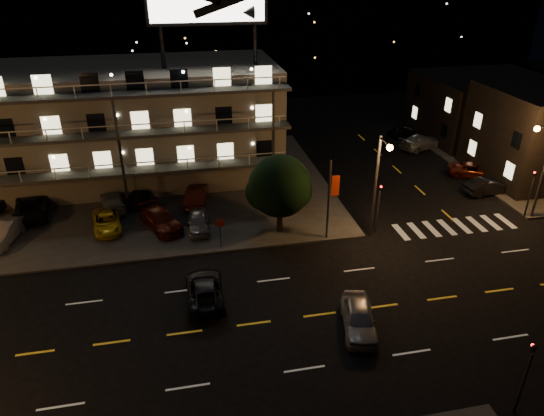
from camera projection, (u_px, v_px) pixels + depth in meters
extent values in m
plane|color=black|center=(287.00, 319.00, 28.65)|extent=(140.00, 140.00, 0.00)
cube|color=#343432|center=(86.00, 194.00, 43.57)|extent=(44.00, 24.00, 0.15)
cube|color=#343432|center=(520.00, 159.00, 51.29)|extent=(16.00, 24.00, 0.15)
cube|color=gray|center=(127.00, 125.00, 45.49)|extent=(28.00, 12.00, 10.00)
cube|color=gray|center=(119.00, 68.00, 43.07)|extent=(28.00, 12.00, 0.50)
cube|color=#343432|center=(125.00, 172.00, 40.33)|extent=(28.00, 1.80, 0.25)
cube|color=#343432|center=(119.00, 135.00, 38.86)|extent=(28.00, 1.80, 0.25)
cube|color=#343432|center=(113.00, 96.00, 37.39)|extent=(28.00, 1.80, 0.25)
cylinder|color=black|center=(162.00, 47.00, 41.11)|extent=(0.36, 0.36, 3.50)
cylinder|color=black|center=(255.00, 44.00, 42.52)|extent=(0.36, 0.36, 3.50)
cube|color=black|center=(483.00, 107.00, 56.68)|extent=(14.00, 12.00, 7.00)
cube|color=black|center=(198.00, 3.00, 84.07)|extent=(120.00, 20.00, 24.00)
cylinder|color=#2D2D30|center=(375.00, 188.00, 35.53)|extent=(0.20, 0.20, 8.00)
cylinder|color=#2D2D30|center=(385.00, 142.00, 33.08)|extent=(0.12, 1.80, 0.12)
sphere|color=orange|center=(390.00, 148.00, 32.43)|extent=(0.44, 0.44, 0.44)
cylinder|color=#2D2D30|center=(543.00, 173.00, 37.99)|extent=(0.20, 0.20, 8.00)
sphere|color=orange|center=(537.00, 129.00, 36.00)|extent=(0.44, 0.44, 0.44)
cylinder|color=#2D2D30|center=(378.00, 212.00, 36.80)|extent=(0.14, 0.14, 3.60)
imported|color=black|center=(381.00, 185.00, 35.74)|extent=(0.20, 0.16, 1.00)
sphere|color=#FF0C0C|center=(381.00, 187.00, 35.68)|extent=(0.14, 0.14, 0.14)
cylinder|color=#2D2D30|center=(522.00, 384.00, 22.00)|extent=(0.14, 0.14, 3.60)
imported|color=black|center=(535.00, 345.00, 20.94)|extent=(0.20, 0.16, 1.00)
sphere|color=#FF0C0C|center=(533.00, 345.00, 21.09)|extent=(0.14, 0.14, 0.14)
cylinder|color=#2D2D30|center=(529.00, 198.00, 39.08)|extent=(0.14, 0.14, 3.60)
imported|color=black|center=(536.00, 171.00, 38.03)|extent=(0.16, 0.20, 1.00)
sphere|color=#FF0C0C|center=(535.00, 173.00, 38.05)|extent=(0.14, 0.14, 0.14)
cylinder|color=#2D2D30|center=(329.00, 201.00, 35.37)|extent=(0.16, 0.16, 6.40)
cube|color=#AB260C|center=(335.00, 186.00, 34.89)|extent=(0.60, 0.04, 1.60)
cylinder|color=#2D2D30|center=(220.00, 236.00, 35.10)|extent=(0.08, 0.08, 2.20)
cylinder|color=#AB260C|center=(220.00, 223.00, 34.58)|extent=(0.91, 0.04, 0.91)
cylinder|color=black|center=(280.00, 218.00, 37.13)|extent=(0.45, 0.45, 2.18)
sphere|color=black|center=(280.00, 186.00, 35.88)|extent=(4.72, 4.72, 4.72)
sphere|color=black|center=(265.00, 192.00, 36.25)|extent=(2.91, 2.91, 2.91)
sphere|color=black|center=(294.00, 191.00, 35.90)|extent=(2.72, 2.72, 2.72)
imported|color=#96979B|center=(3.00, 233.00, 35.88)|extent=(2.46, 4.75, 1.49)
imported|color=gold|center=(107.00, 222.00, 37.66)|extent=(2.67, 4.64, 1.22)
imported|color=#5D1B0D|center=(161.00, 219.00, 37.76)|extent=(3.85, 5.31, 1.43)
imported|color=#96979B|center=(198.00, 222.00, 37.57)|extent=(1.66, 3.90, 1.31)
imported|color=black|center=(31.00, 207.00, 39.54)|extent=(3.34, 5.86, 1.54)
imported|color=#96979B|center=(113.00, 201.00, 40.66)|extent=(2.70, 5.01, 1.38)
imported|color=black|center=(138.00, 197.00, 41.55)|extent=(2.12, 3.95, 1.28)
imported|color=#5D1B0D|center=(196.00, 195.00, 41.46)|extent=(2.29, 4.80, 1.52)
imported|color=black|center=(488.00, 186.00, 43.52)|extent=(4.55, 1.93, 1.46)
imported|color=#5D1B0D|center=(473.00, 170.00, 47.11)|extent=(5.16, 3.79, 1.30)
imported|color=#96979B|center=(421.00, 142.00, 53.88)|extent=(5.68, 3.79, 1.53)
imported|color=black|center=(402.00, 131.00, 57.93)|extent=(3.82, 2.29, 1.22)
imported|color=#96979B|center=(359.00, 318.00, 27.61)|extent=(2.75, 4.73, 1.51)
imported|color=black|center=(205.00, 290.00, 30.09)|extent=(2.26, 4.89, 1.36)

